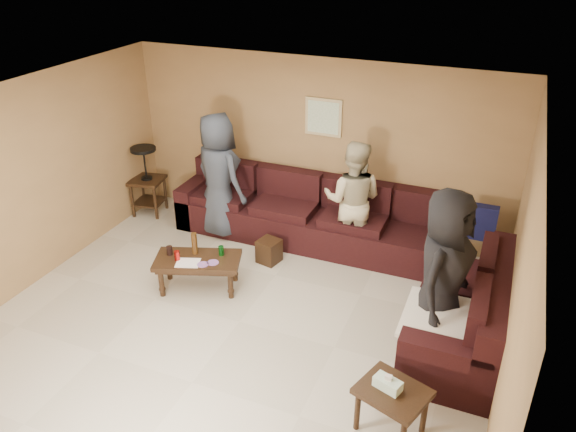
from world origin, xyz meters
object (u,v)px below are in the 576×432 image
at_px(waste_bin, 269,251).
at_px(coffee_table, 197,263).
at_px(sectional_sofa, 348,248).
at_px(person_right, 443,274).
at_px(person_middle, 352,200).
at_px(side_table_right, 392,395).
at_px(person_left, 219,176).
at_px(end_table_left, 147,179).

bearing_deg(waste_bin, coffee_table, -121.70).
height_order(sectional_sofa, person_right, person_right).
xyz_separation_m(person_middle, person_right, (1.37, -1.50, 0.10)).
xyz_separation_m(sectional_sofa, coffee_table, (-1.58, -1.09, 0.04)).
distance_m(side_table_right, person_middle, 3.05).
bearing_deg(waste_bin, side_table_right, -45.54).
bearing_deg(person_right, sectional_sofa, 61.77).
bearing_deg(person_right, person_left, 79.55).
xyz_separation_m(side_table_right, person_right, (0.17, 1.28, 0.51)).
bearing_deg(side_table_right, person_right, 82.28).
bearing_deg(coffee_table, side_table_right, -25.57).
relative_size(sectional_sofa, side_table_right, 6.65).
bearing_deg(person_right, waste_bin, 81.13).
relative_size(waste_bin, person_right, 0.17).
bearing_deg(person_left, waste_bin, 177.16).
bearing_deg(waste_bin, person_left, 153.54).
distance_m(sectional_sofa, person_left, 2.10).
relative_size(waste_bin, person_left, 0.18).
bearing_deg(end_table_left, person_left, -5.47).
bearing_deg(side_table_right, end_table_left, 147.89).
height_order(waste_bin, person_middle, person_middle).
height_order(end_table_left, person_left, person_left).
distance_m(end_table_left, person_left, 1.38).
bearing_deg(person_left, person_middle, -153.06).
bearing_deg(person_middle, person_left, -1.99).
relative_size(sectional_sofa, coffee_table, 4.09).
bearing_deg(side_table_right, person_middle, 113.35).
height_order(person_left, person_right, person_right).
relative_size(person_left, person_middle, 1.10).
bearing_deg(person_left, coffee_table, 130.72).
bearing_deg(end_table_left, person_right, -18.12).
distance_m(side_table_right, person_right, 1.39).
xyz_separation_m(sectional_sofa, waste_bin, (-1.03, -0.20, -0.17)).
xyz_separation_m(waste_bin, person_left, (-0.98, 0.49, 0.74)).
bearing_deg(waste_bin, person_middle, 32.39).
distance_m(sectional_sofa, person_middle, 0.64).
bearing_deg(side_table_right, person_left, 139.45).
xyz_separation_m(waste_bin, person_right, (2.31, -0.90, 0.76)).
relative_size(person_middle, person_right, 0.89).
height_order(coffee_table, side_table_right, coffee_table).
height_order(sectional_sofa, person_middle, person_middle).
distance_m(coffee_table, person_middle, 2.16).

